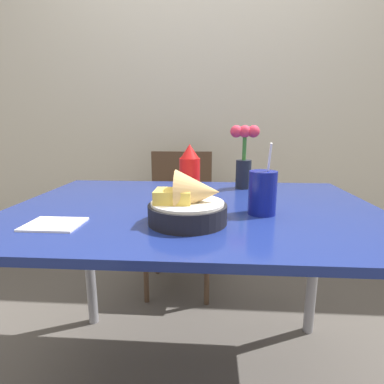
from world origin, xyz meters
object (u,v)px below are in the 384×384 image
at_px(drink_cup, 262,194).
at_px(flower_vase, 244,156).
at_px(chair_far_window, 181,207).
at_px(food_basket, 190,204).
at_px(ketchup_bottle, 190,176).

relative_size(drink_cup, flower_vase, 0.82).
bearing_deg(flower_vase, drink_cup, -87.23).
bearing_deg(chair_far_window, drink_cup, -69.50).
xyz_separation_m(chair_far_window, drink_cup, (0.36, -0.96, 0.31)).
distance_m(chair_far_window, food_basket, 1.11).
xyz_separation_m(ketchup_bottle, flower_vase, (0.21, 0.31, 0.04)).
relative_size(food_basket, drink_cup, 1.01).
bearing_deg(ketchup_bottle, flower_vase, 55.21).
xyz_separation_m(ketchup_bottle, drink_cup, (0.23, -0.09, -0.04)).
bearing_deg(food_basket, flower_vase, 68.26).
bearing_deg(drink_cup, chair_far_window, 110.50).
xyz_separation_m(chair_far_window, ketchup_bottle, (0.13, -0.87, 0.35)).
bearing_deg(chair_far_window, food_basket, -82.45).
relative_size(food_basket, flower_vase, 0.82).
bearing_deg(drink_cup, ketchup_bottle, 159.47).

